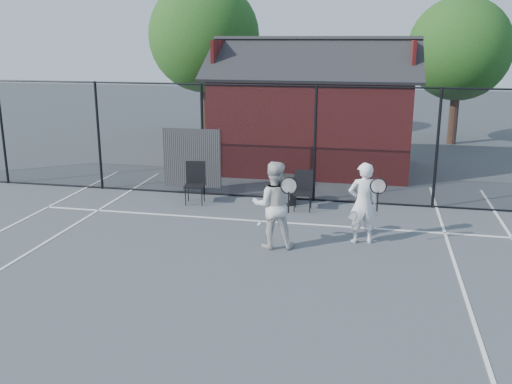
% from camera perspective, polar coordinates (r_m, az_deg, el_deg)
% --- Properties ---
extents(ground, '(80.00, 80.00, 0.00)m').
position_cam_1_polar(ground, '(10.55, -2.81, -7.89)').
color(ground, '#4E5559').
rests_on(ground, ground).
extents(court_lines, '(11.02, 18.00, 0.01)m').
position_cam_1_polar(court_lines, '(9.39, -4.91, -10.93)').
color(court_lines, white).
rests_on(court_lines, ground).
extents(fence, '(22.04, 3.00, 3.00)m').
position_cam_1_polar(fence, '(14.89, 0.89, 4.78)').
color(fence, black).
rests_on(fence, ground).
extents(clubhouse, '(6.50, 4.36, 4.19)m').
position_cam_1_polar(clubhouse, '(18.66, 5.74, 7.31)').
color(clubhouse, maroon).
rests_on(clubhouse, ground).
extents(tree_left, '(4.48, 4.48, 6.44)m').
position_cam_1_polar(tree_left, '(23.93, -5.22, 15.23)').
color(tree_left, '#352215').
rests_on(tree_left, ground).
extents(tree_right, '(3.97, 3.97, 5.70)m').
position_cam_1_polar(tree_right, '(24.06, 19.68, 13.30)').
color(tree_right, '#352215').
rests_on(tree_right, ground).
extents(player_front, '(0.81, 0.64, 1.71)m').
position_cam_1_polar(player_front, '(11.88, 10.65, -1.10)').
color(player_front, white).
rests_on(player_front, ground).
extents(player_back, '(1.02, 0.83, 1.78)m').
position_cam_1_polar(player_back, '(11.42, 1.77, -1.30)').
color(player_back, silver).
rests_on(player_back, ground).
extents(chair_left, '(0.58, 0.60, 1.04)m').
position_cam_1_polar(chair_left, '(14.65, -6.16, 0.82)').
color(chair_left, black).
rests_on(chair_left, ground).
extents(chair_right, '(0.48, 0.49, 0.95)m').
position_cam_1_polar(chair_right, '(14.06, 4.71, 0.05)').
color(chair_right, black).
rests_on(chair_right, ground).
extents(waste_bin, '(0.56, 0.56, 0.74)m').
position_cam_1_polar(waste_bin, '(14.59, 3.04, 0.22)').
color(waste_bin, '#272727').
rests_on(waste_bin, ground).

